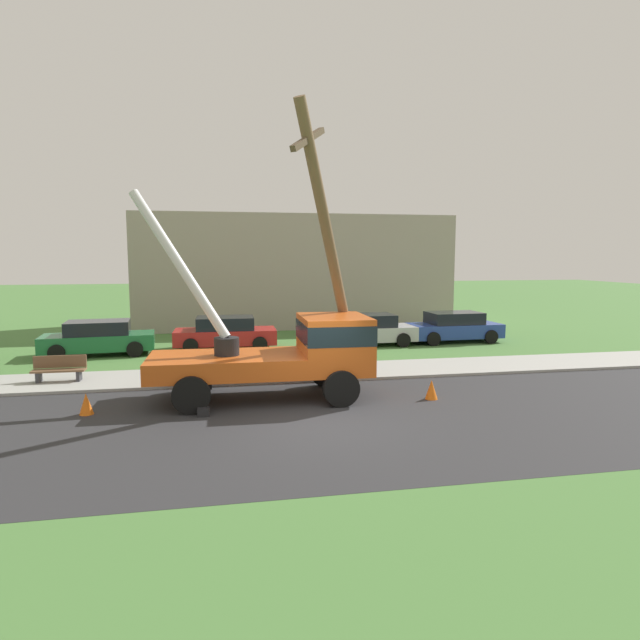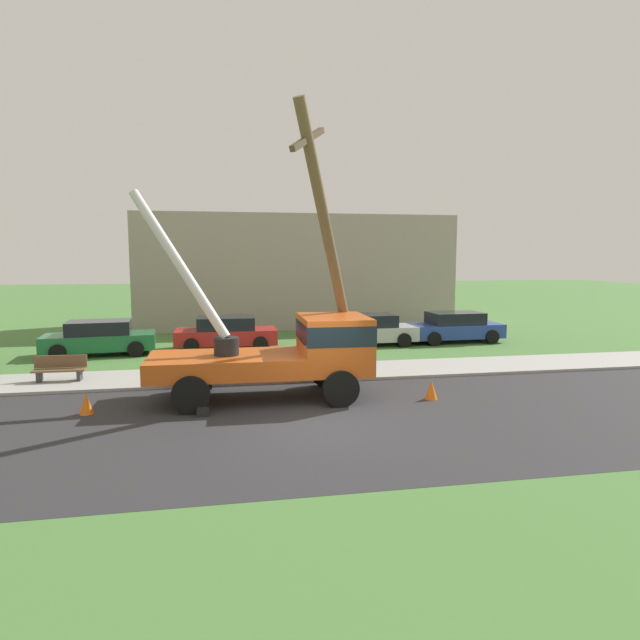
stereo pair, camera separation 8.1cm
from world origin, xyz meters
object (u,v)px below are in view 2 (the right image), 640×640
object	(u,v)px
utility_truck	(289,349)
traffic_cone_behind	(86,404)
parked_sedan_silver	(367,330)
leaning_utility_pole	(331,252)
traffic_cone_ahead	(431,390)
parked_sedan_blue	(455,327)
parked_sedan_green	(100,338)
park_bench	(60,369)
parked_sedan_red	(226,333)
traffic_cone_curbside	(345,375)

from	to	relation	value
utility_truck	traffic_cone_behind	xyz separation A→B (m)	(-5.40, -0.72, -1.13)
traffic_cone_behind	parked_sedan_silver	size ratio (longest dim) A/B	0.13
leaning_utility_pole	traffic_cone_ahead	bearing A→B (deg)	-27.90
utility_truck	leaning_utility_pole	distance (m)	3.11
traffic_cone_behind	parked_sedan_blue	xyz separation A→B (m)	(14.48, 9.42, 0.43)
parked_sedan_silver	parked_sedan_green	bearing A→B (deg)	-178.43
parked_sedan_blue	park_bench	size ratio (longest dim) A/B	2.78
utility_truck	parked_sedan_red	distance (m)	8.94
traffic_cone_curbside	parked_sedan_red	world-z (taller)	parked_sedan_red
utility_truck	park_bench	world-z (taller)	utility_truck
traffic_cone_ahead	parked_sedan_blue	distance (m)	10.98
parked_sedan_silver	traffic_cone_behind	bearing A→B (deg)	-137.57
traffic_cone_behind	parked_sedan_green	world-z (taller)	parked_sedan_green
traffic_cone_curbside	parked_sedan_blue	size ratio (longest dim) A/B	0.13
traffic_cone_ahead	park_bench	world-z (taller)	park_bench
traffic_cone_curbside	utility_truck	bearing A→B (deg)	-145.39
parked_sedan_blue	park_bench	bearing A→B (deg)	-160.62
leaning_utility_pole	traffic_cone_ahead	distance (m)	4.94
leaning_utility_pole	traffic_cone_behind	size ratio (longest dim) A/B	14.73
traffic_cone_behind	parked_sedan_silver	bearing A→B (deg)	42.43
park_bench	parked_sedan_blue	bearing A→B (deg)	19.38
utility_truck	traffic_cone_behind	bearing A→B (deg)	-172.45
parked_sedan_green	park_bench	bearing A→B (deg)	-91.87
leaning_utility_pole	parked_sedan_red	distance (m)	9.52
traffic_cone_curbside	parked_sedan_red	xyz separation A→B (m)	(-3.64, 7.40, 0.43)
leaning_utility_pole	parked_sedan_red	bearing A→B (deg)	109.60
traffic_cone_behind	parked_sedan_blue	size ratio (longest dim) A/B	0.13
parked_sedan_red	park_bench	world-z (taller)	parked_sedan_red
parked_sedan_blue	park_bench	world-z (taller)	parked_sedan_blue
park_bench	parked_sedan_silver	bearing A→B (deg)	25.08
leaning_utility_pole	traffic_cone_behind	bearing A→B (deg)	-170.41
leaning_utility_pole	parked_sedan_silver	distance (m)	9.47
traffic_cone_behind	parked_sedan_blue	world-z (taller)	parked_sedan_blue
leaning_utility_pole	parked_sedan_green	distance (m)	11.80
traffic_cone_curbside	parked_sedan_silver	bearing A→B (deg)	69.03
traffic_cone_ahead	park_bench	xyz separation A→B (m)	(-10.97, 4.02, 0.18)
traffic_cone_curbside	parked_sedan_silver	world-z (taller)	parked_sedan_silver
traffic_cone_ahead	park_bench	size ratio (longest dim) A/B	0.35
traffic_cone_ahead	utility_truck	bearing A→B (deg)	165.95
parked_sedan_red	parked_sedan_green	bearing A→B (deg)	-173.98
traffic_cone_ahead	parked_sedan_silver	distance (m)	9.55
traffic_cone_curbside	parked_sedan_green	bearing A→B (deg)	142.14
parked_sedan_silver	park_bench	bearing A→B (deg)	-154.92
leaning_utility_pole	parked_sedan_red	world-z (taller)	leaning_utility_pole
utility_truck	traffic_cone_behind	size ratio (longest dim) A/B	12.07
traffic_cone_curbside	parked_sedan_red	distance (m)	8.26
traffic_cone_behind	traffic_cone_curbside	bearing A→B (deg)	15.71
parked_sedan_silver	parked_sedan_blue	distance (m)	4.38
utility_truck	traffic_cone_curbside	bearing A→B (deg)	34.61
traffic_cone_curbside	traffic_cone_ahead	bearing A→B (deg)	-49.76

